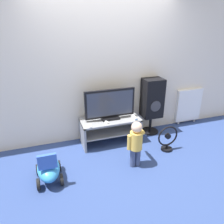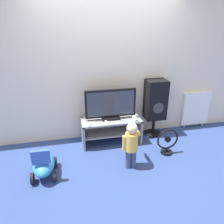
{
  "view_description": "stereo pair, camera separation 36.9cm",
  "coord_description": "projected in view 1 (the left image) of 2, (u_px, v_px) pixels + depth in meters",
  "views": [
    {
      "loc": [
        -1.08,
        -3.08,
        2.09
      ],
      "look_at": [
        0.0,
        0.14,
        0.63
      ],
      "focal_mm": 35.0,
      "sensor_mm": 36.0,
      "label": 1
    },
    {
      "loc": [
        -0.73,
        -3.18,
        2.09
      ],
      "look_at": [
        0.0,
        0.14,
        0.63
      ],
      "focal_mm": 35.0,
      "sensor_mm": 36.0,
      "label": 2
    }
  ],
  "objects": [
    {
      "name": "child",
      "position": [
        136.0,
        141.0,
        3.2
      ],
      "size": [
        0.28,
        0.43,
        0.74
      ],
      "color": "#3F4C72",
      "rests_on": "ground_plane"
    },
    {
      "name": "floor_fan",
      "position": [
        167.0,
        139.0,
        3.68
      ],
      "size": [
        0.37,
        0.19,
        0.45
      ],
      "color": "black",
      "rests_on": "ground_plane"
    },
    {
      "name": "remote_primary",
      "position": [
        90.0,
        126.0,
        3.58
      ],
      "size": [
        0.05,
        0.13,
        0.03
      ],
      "color": "white",
      "rests_on": "tv_stand"
    },
    {
      "name": "television",
      "position": [
        110.0,
        105.0,
        3.75
      ],
      "size": [
        0.89,
        0.2,
        0.54
      ],
      "color": "black",
      "rests_on": "tv_stand"
    },
    {
      "name": "ground_plane",
      "position": [
        114.0,
        148.0,
        3.82
      ],
      "size": [
        16.0,
        16.0,
        0.0
      ],
      "primitive_type": "plane",
      "color": "navy"
    },
    {
      "name": "ride_on_toy",
      "position": [
        49.0,
        168.0,
        3.0
      ],
      "size": [
        0.34,
        0.58,
        0.51
      ],
      "color": "#338CD1",
      "rests_on": "ground_plane"
    },
    {
      "name": "speaker_tower",
      "position": [
        152.0,
        99.0,
        4.1
      ],
      "size": [
        0.37,
        0.34,
        1.08
      ],
      "color": "black",
      "rests_on": "ground_plane"
    },
    {
      "name": "remote_secondary",
      "position": [
        106.0,
        122.0,
        3.71
      ],
      "size": [
        0.06,
        0.13,
        0.03
      ],
      "color": "white",
      "rests_on": "tv_stand"
    },
    {
      "name": "radiator",
      "position": [
        188.0,
        105.0,
        4.6
      ],
      "size": [
        0.58,
        0.08,
        0.75
      ],
      "color": "white",
      "rests_on": "ground_plane"
    },
    {
      "name": "tv_stand",
      "position": [
        110.0,
        127.0,
        3.9
      ],
      "size": [
        1.05,
        0.46,
        0.45
      ],
      "color": "gray",
      "rests_on": "ground_plane"
    },
    {
      "name": "game_console",
      "position": [
        134.0,
        117.0,
        3.85
      ],
      "size": [
        0.05,
        0.2,
        0.05
      ],
      "color": "white",
      "rests_on": "tv_stand"
    },
    {
      "name": "wall_back",
      "position": [
        105.0,
        68.0,
        3.78
      ],
      "size": [
        10.0,
        0.06,
        2.6
      ],
      "color": "silver",
      "rests_on": "ground_plane"
    }
  ]
}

